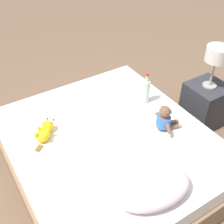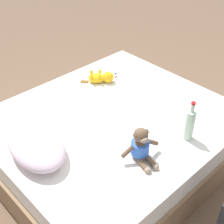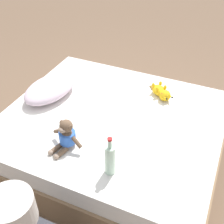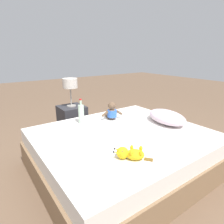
% 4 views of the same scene
% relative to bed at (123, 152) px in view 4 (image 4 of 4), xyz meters
% --- Properties ---
extents(ground_plane, '(16.00, 16.00, 0.00)m').
position_rel_bed_xyz_m(ground_plane, '(0.00, 0.00, -0.22)').
color(ground_plane, brown).
extents(bed, '(1.60, 1.82, 0.44)m').
position_rel_bed_xyz_m(bed, '(0.00, 0.00, 0.00)').
color(bed, '#846647').
rests_on(bed, ground_plane).
extents(pillow, '(0.60, 0.42, 0.15)m').
position_rel_bed_xyz_m(pillow, '(0.06, 0.64, 0.30)').
color(pillow, silver).
rests_on(pillow, bed).
extents(plush_monkey, '(0.24, 0.28, 0.24)m').
position_rel_bed_xyz_m(plush_monkey, '(-0.45, 0.16, 0.32)').
color(plush_monkey, brown).
rests_on(plush_monkey, bed).
extents(plush_yellow_creature, '(0.27, 0.28, 0.10)m').
position_rel_bed_xyz_m(plush_yellow_creature, '(0.45, -0.29, 0.27)').
color(plush_yellow_creature, yellow).
rests_on(plush_yellow_creature, bed).
extents(glass_bottle, '(0.07, 0.07, 0.31)m').
position_rel_bed_xyz_m(glass_bottle, '(-0.54, -0.23, 0.35)').
color(glass_bottle, '#B2D1B7').
rests_on(glass_bottle, bed).
extents(nightstand, '(0.38, 0.38, 0.48)m').
position_rel_bed_xyz_m(nightstand, '(-1.22, -0.05, 0.02)').
color(nightstand, '#2D2D33').
rests_on(nightstand, ground_plane).
extents(bedside_lamp, '(0.22, 0.22, 0.43)m').
position_rel_bed_xyz_m(bedside_lamp, '(-1.22, -0.05, 0.60)').
color(bedside_lamp, gray).
rests_on(bedside_lamp, nightstand).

